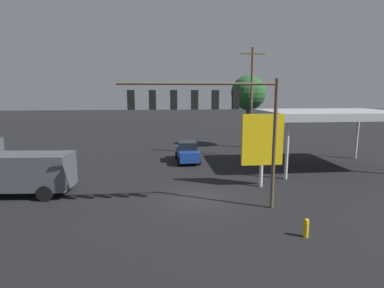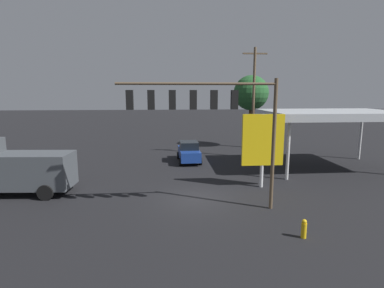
# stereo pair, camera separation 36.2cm
# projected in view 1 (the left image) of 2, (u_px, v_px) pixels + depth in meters

# --- Properties ---
(ground_plane) EXTENTS (200.00, 200.00, 0.00)m
(ground_plane) POSITION_uv_depth(u_px,v_px,m) (195.00, 198.00, 18.49)
(ground_plane) COLOR black
(traffic_signal_assembly) EXTENTS (8.47, 0.43, 7.21)m
(traffic_signal_assembly) POSITION_uv_depth(u_px,v_px,m) (208.00, 109.00, 15.72)
(traffic_signal_assembly) COLOR brown
(traffic_signal_assembly) RESTS_ON ground
(utility_pole) EXTENTS (2.40, 0.26, 10.76)m
(utility_pole) POSITION_uv_depth(u_px,v_px,m) (251.00, 101.00, 29.52)
(utility_pole) COLOR brown
(utility_pole) RESTS_ON ground
(gas_station_canopy) EXTENTS (11.04, 7.54, 4.95)m
(gas_station_canopy) POSITION_uv_depth(u_px,v_px,m) (329.00, 115.00, 25.51)
(gas_station_canopy) COLOR #B2B7BC
(gas_station_canopy) RESTS_ON ground
(price_sign) EXTENTS (2.86, 0.27, 5.04)m
(price_sign) POSITION_uv_depth(u_px,v_px,m) (262.00, 141.00, 20.31)
(price_sign) COLOR silver
(price_sign) RESTS_ON ground
(delivery_truck) EXTENTS (6.94, 2.91, 3.58)m
(delivery_truck) POSITION_uv_depth(u_px,v_px,m) (13.00, 169.00, 18.81)
(delivery_truck) COLOR #474C51
(delivery_truck) RESTS_ON ground
(sedan_waiting) EXTENTS (2.17, 4.45, 1.93)m
(sedan_waiting) POSITION_uv_depth(u_px,v_px,m) (187.00, 152.00, 28.26)
(sedan_waiting) COLOR navy
(sedan_waiting) RESTS_ON ground
(street_tree) EXTENTS (4.04, 4.04, 8.47)m
(street_tree) POSITION_uv_depth(u_px,v_px,m) (248.00, 93.00, 34.89)
(street_tree) COLOR #4C331E
(street_tree) RESTS_ON ground
(fire_hydrant) EXTENTS (0.24, 0.24, 0.88)m
(fire_hydrant) POSITION_uv_depth(u_px,v_px,m) (306.00, 228.00, 13.48)
(fire_hydrant) COLOR gold
(fire_hydrant) RESTS_ON ground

